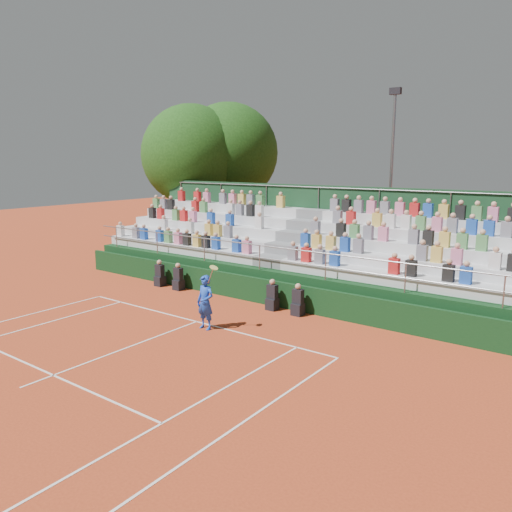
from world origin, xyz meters
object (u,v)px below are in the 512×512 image
Objects in this scene: tree_west at (192,155)px; floodlight_mast at (392,164)px; tennis_player at (205,302)px; tree_east at (229,153)px.

floodlight_mast is at bearing 15.46° from tree_west.
tennis_player is at bearing -45.14° from tree_west.
floodlight_mast is at bearing 5.43° from tree_east.
tree_west is (-11.08, 11.13, 4.92)m from tennis_player.
tree_west is 12.09m from floodlight_mast.
tree_west reaches higher than tennis_player.
tree_east is 0.99× the size of floodlight_mast.
tennis_player is at bearing -92.25° from floodlight_mast.
floodlight_mast is at bearing 87.75° from tennis_player.
floodlight_mast reaches higher than tree_east.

